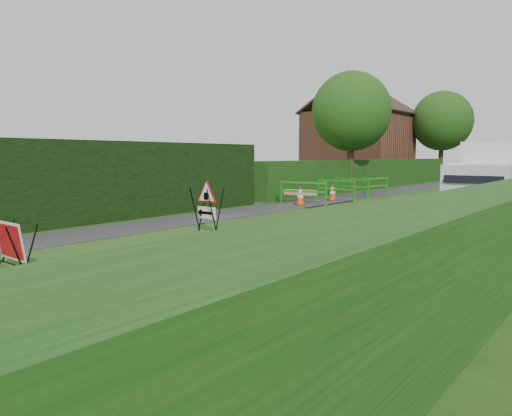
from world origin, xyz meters
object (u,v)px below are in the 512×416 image
Objects in this scene: red_rect_sign at (10,242)px; works_van at (497,174)px; hatchback_car at (507,179)px; triangle_sign at (206,202)px.

works_van is (4.74, 16.21, 0.88)m from red_rect_sign.
hatchback_car is (-2.41, 14.47, -0.82)m from works_van.
triangle_sign reaches higher than hatchback_car.
hatchback_car is (2.33, 30.68, 0.06)m from red_rect_sign.
works_van is 14.69m from hatchback_car.
red_rect_sign is at bearing -104.32° from works_van.
works_van reaches higher than hatchback_car.
red_rect_sign is 0.18× the size of works_van.
works_van reaches higher than triangle_sign.
triangle_sign is (-0.08, 5.27, 0.34)m from red_rect_sign.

